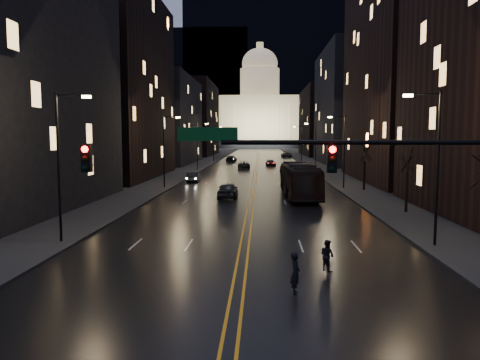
# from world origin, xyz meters

# --- Properties ---
(ground) EXTENTS (900.00, 900.00, 0.00)m
(ground) POSITION_xyz_m (0.00, 0.00, 0.00)
(ground) COLOR black
(ground) RESTS_ON ground
(road) EXTENTS (20.00, 320.00, 0.02)m
(road) POSITION_xyz_m (0.00, 130.00, 0.01)
(road) COLOR black
(road) RESTS_ON ground
(sidewalk_left) EXTENTS (8.00, 320.00, 0.16)m
(sidewalk_left) POSITION_xyz_m (-14.00, 130.00, 0.08)
(sidewalk_left) COLOR black
(sidewalk_left) RESTS_ON ground
(sidewalk_right) EXTENTS (8.00, 320.00, 0.16)m
(sidewalk_right) POSITION_xyz_m (14.00, 130.00, 0.08)
(sidewalk_right) COLOR black
(sidewalk_right) RESTS_ON ground
(center_line) EXTENTS (0.62, 320.00, 0.01)m
(center_line) POSITION_xyz_m (0.00, 130.00, 0.03)
(center_line) COLOR orange
(center_line) RESTS_ON road
(building_left_near) EXTENTS (12.00, 28.00, 22.00)m
(building_left_near) POSITION_xyz_m (-21.00, 22.00, 11.00)
(building_left_near) COLOR black
(building_left_near) RESTS_ON ground
(building_left_mid) EXTENTS (12.00, 30.00, 28.00)m
(building_left_mid) POSITION_xyz_m (-21.00, 54.00, 14.00)
(building_left_mid) COLOR black
(building_left_mid) RESTS_ON ground
(building_left_far) EXTENTS (12.00, 34.00, 20.00)m
(building_left_far) POSITION_xyz_m (-21.00, 92.00, 10.00)
(building_left_far) COLOR black
(building_left_far) RESTS_ON ground
(building_left_dist) EXTENTS (12.00, 40.00, 24.00)m
(building_left_dist) POSITION_xyz_m (-21.00, 140.00, 12.00)
(building_left_dist) COLOR black
(building_left_dist) RESTS_ON ground
(building_right_tall) EXTENTS (12.00, 30.00, 38.00)m
(building_right_tall) POSITION_xyz_m (21.00, 50.00, 19.00)
(building_right_tall) COLOR black
(building_right_tall) RESTS_ON ground
(building_right_mid) EXTENTS (12.00, 34.00, 26.00)m
(building_right_mid) POSITION_xyz_m (21.00, 92.00, 13.00)
(building_right_mid) COLOR black
(building_right_mid) RESTS_ON ground
(building_right_dist) EXTENTS (12.00, 40.00, 22.00)m
(building_right_dist) POSITION_xyz_m (21.00, 140.00, 11.00)
(building_right_dist) COLOR black
(building_right_dist) RESTS_ON ground
(mountain_ridge) EXTENTS (520.00, 60.00, 130.00)m
(mountain_ridge) POSITION_xyz_m (40.00, 380.00, 65.00)
(mountain_ridge) COLOR black
(mountain_ridge) RESTS_ON ground
(capitol) EXTENTS (90.00, 50.00, 58.50)m
(capitol) POSITION_xyz_m (0.00, 250.00, 17.15)
(capitol) COLOR black
(capitol) RESTS_ON ground
(traffic_signal) EXTENTS (17.29, 0.45, 7.00)m
(traffic_signal) POSITION_xyz_m (5.91, -0.00, 5.10)
(traffic_signal) COLOR black
(traffic_signal) RESTS_ON ground
(streetlamp_right_near) EXTENTS (2.13, 0.25, 9.00)m
(streetlamp_right_near) POSITION_xyz_m (10.81, 10.00, 5.08)
(streetlamp_right_near) COLOR black
(streetlamp_right_near) RESTS_ON ground
(streetlamp_left_near) EXTENTS (2.13, 0.25, 9.00)m
(streetlamp_left_near) POSITION_xyz_m (-10.81, 10.00, 5.08)
(streetlamp_left_near) COLOR black
(streetlamp_left_near) RESTS_ON ground
(streetlamp_right_mid) EXTENTS (2.13, 0.25, 9.00)m
(streetlamp_right_mid) POSITION_xyz_m (10.81, 40.00, 5.08)
(streetlamp_right_mid) COLOR black
(streetlamp_right_mid) RESTS_ON ground
(streetlamp_left_mid) EXTENTS (2.13, 0.25, 9.00)m
(streetlamp_left_mid) POSITION_xyz_m (-10.81, 40.00, 5.08)
(streetlamp_left_mid) COLOR black
(streetlamp_left_mid) RESTS_ON ground
(streetlamp_right_far) EXTENTS (2.13, 0.25, 9.00)m
(streetlamp_right_far) POSITION_xyz_m (10.81, 70.00, 5.08)
(streetlamp_right_far) COLOR black
(streetlamp_right_far) RESTS_ON ground
(streetlamp_left_far) EXTENTS (2.13, 0.25, 9.00)m
(streetlamp_left_far) POSITION_xyz_m (-10.81, 70.00, 5.08)
(streetlamp_left_far) COLOR black
(streetlamp_left_far) RESTS_ON ground
(streetlamp_right_dist) EXTENTS (2.13, 0.25, 9.00)m
(streetlamp_right_dist) POSITION_xyz_m (10.81, 100.00, 5.08)
(streetlamp_right_dist) COLOR black
(streetlamp_right_dist) RESTS_ON ground
(streetlamp_left_dist) EXTENTS (2.13, 0.25, 9.00)m
(streetlamp_left_dist) POSITION_xyz_m (-10.81, 100.00, 5.08)
(streetlamp_left_dist) COLOR black
(streetlamp_left_dist) RESTS_ON ground
(tree_right_mid) EXTENTS (2.40, 2.40, 6.65)m
(tree_right_mid) POSITION_xyz_m (13.00, 22.00, 4.53)
(tree_right_mid) COLOR black
(tree_right_mid) RESTS_ON ground
(tree_right_far) EXTENTS (2.40, 2.40, 6.65)m
(tree_right_far) POSITION_xyz_m (13.00, 38.00, 4.53)
(tree_right_far) COLOR black
(tree_right_far) RESTS_ON ground
(bus) EXTENTS (3.52, 13.10, 3.62)m
(bus) POSITION_xyz_m (5.01, 31.82, 1.81)
(bus) COLOR black
(bus) RESTS_ON ground
(oncoming_car_a) EXTENTS (2.04, 4.95, 1.68)m
(oncoming_car_a) POSITION_xyz_m (-2.50, 30.97, 0.84)
(oncoming_car_a) COLOR black
(oncoming_car_a) RESTS_ON ground
(oncoming_car_b) EXTENTS (1.67, 4.40, 1.43)m
(oncoming_car_b) POSITION_xyz_m (-8.50, 47.62, 0.72)
(oncoming_car_b) COLOR black
(oncoming_car_b) RESTS_ON ground
(oncoming_car_c) EXTENTS (2.70, 5.32, 1.44)m
(oncoming_car_c) POSITION_xyz_m (-2.50, 75.91, 0.72)
(oncoming_car_c) COLOR black
(oncoming_car_c) RESTS_ON ground
(oncoming_car_d) EXTENTS (2.73, 5.49, 1.53)m
(oncoming_car_d) POSITION_xyz_m (-6.56, 100.48, 0.77)
(oncoming_car_d) COLOR black
(oncoming_car_d) RESTS_ON ground
(receding_car_a) EXTENTS (2.48, 5.39, 1.71)m
(receding_car_a) POSITION_xyz_m (4.72, 40.40, 0.86)
(receding_car_a) COLOR black
(receding_car_a) RESTS_ON ground
(receding_car_b) EXTENTS (2.09, 4.78, 1.60)m
(receding_car_b) POSITION_xyz_m (5.21, 66.46, 0.80)
(receding_car_b) COLOR black
(receding_car_b) RESTS_ON ground
(receding_car_c) EXTENTS (2.32, 4.72, 1.32)m
(receding_car_c) POSITION_xyz_m (3.01, 83.08, 0.66)
(receding_car_c) COLOR black
(receding_car_c) RESTS_ON ground
(receding_car_d) EXTENTS (3.01, 5.85, 1.58)m
(receding_car_d) POSITION_xyz_m (8.50, 123.56, 0.79)
(receding_car_d) COLOR black
(receding_car_d) RESTS_ON ground
(pedestrian_a) EXTENTS (0.44, 0.65, 1.73)m
(pedestrian_a) POSITION_xyz_m (2.36, 1.62, 0.86)
(pedestrian_a) COLOR black
(pedestrian_a) RESTS_ON ground
(pedestrian_b) EXTENTS (0.77, 0.83, 1.52)m
(pedestrian_b) POSITION_xyz_m (4.12, 5.00, 0.76)
(pedestrian_b) COLOR black
(pedestrian_b) RESTS_ON ground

